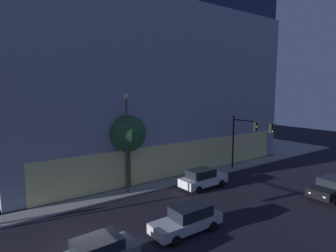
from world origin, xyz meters
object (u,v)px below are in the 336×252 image
(traffic_light_far_corner, at_px, (248,133))
(street_lamp_sidewalk, at_px, (127,132))
(car_black, at_px, (332,187))
(sidewalk_tree, at_px, (128,134))
(car_white, at_px, (203,178))
(modern_building, at_px, (123,78))
(car_silver, at_px, (188,219))

(traffic_light_far_corner, height_order, street_lamp_sidewalk, street_lamp_sidewalk)
(car_black, bearing_deg, sidewalk_tree, 137.92)
(car_black, bearing_deg, street_lamp_sidewalk, 141.79)
(sidewalk_tree, xyz_separation_m, car_black, (12.84, -11.59, -4.18))
(street_lamp_sidewalk, distance_m, car_white, 8.14)
(modern_building, relative_size, street_lamp_sidewalk, 3.84)
(street_lamp_sidewalk, bearing_deg, car_silver, -89.62)
(street_lamp_sidewalk, xyz_separation_m, car_black, (13.44, -10.58, -4.54))
(sidewalk_tree, distance_m, car_silver, 10.04)
(traffic_light_far_corner, relative_size, street_lamp_sidewalk, 0.71)
(street_lamp_sidewalk, relative_size, car_white, 1.81)
(car_silver, distance_m, car_black, 13.62)
(car_white, xyz_separation_m, car_black, (7.21, -7.90, -0.04))
(sidewalk_tree, relative_size, car_black, 1.44)
(modern_building, height_order, car_silver, modern_building)
(modern_building, height_order, sidewalk_tree, modern_building)
(traffic_light_far_corner, distance_m, street_lamp_sidewalk, 13.42)
(traffic_light_far_corner, bearing_deg, modern_building, 112.22)
(car_silver, bearing_deg, car_white, 41.19)
(car_silver, xyz_separation_m, car_white, (6.18, 5.41, 0.07))
(traffic_light_far_corner, distance_m, car_silver, 14.93)
(traffic_light_far_corner, xyz_separation_m, car_white, (-7.00, -0.64, -3.49))
(traffic_light_far_corner, bearing_deg, car_silver, -155.34)
(sidewalk_tree, bearing_deg, car_silver, -93.43)
(modern_building, bearing_deg, sidewalk_tree, -114.90)
(modern_building, xyz_separation_m, car_black, (6.79, -24.64, -9.70))
(car_silver, xyz_separation_m, car_black, (13.39, -2.50, 0.03))
(modern_building, bearing_deg, car_black, -74.60)
(car_silver, bearing_deg, street_lamp_sidewalk, 90.38)
(traffic_light_far_corner, relative_size, car_black, 1.30)
(traffic_light_far_corner, height_order, car_silver, traffic_light_far_corner)
(modern_building, xyz_separation_m, street_lamp_sidewalk, (-6.65, -14.06, -5.16))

